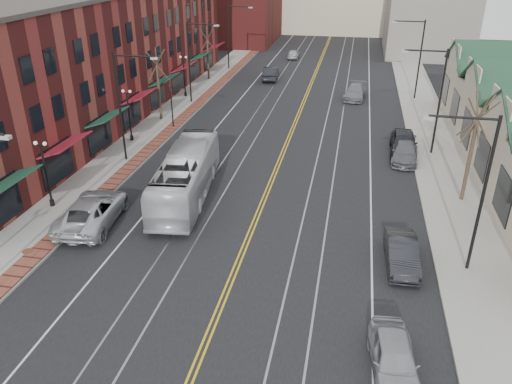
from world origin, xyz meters
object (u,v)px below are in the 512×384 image
at_px(parked_car_b, 402,253).
at_px(parked_car_c, 405,152).
at_px(parked_car_a, 394,359).
at_px(parked_suv, 92,211).
at_px(parked_car_d, 404,142).
at_px(transit_bus, 186,175).

height_order(parked_car_b, parked_car_c, parked_car_b).
bearing_deg(parked_car_a, parked_car_c, 79.80).
bearing_deg(parked_car_c, parked_suv, -139.61).
distance_m(parked_car_c, parked_car_d, 1.68).
height_order(transit_bus, parked_car_b, transit_bus).
height_order(parked_suv, parked_car_d, parked_suv).
distance_m(parked_suv, parked_car_c, 23.03).
distance_m(transit_bus, parked_suv, 6.21).
bearing_deg(parked_car_a, transit_bus, 128.71).
distance_m(parked_car_b, parked_car_d, 16.14).
height_order(parked_car_a, parked_car_d, parked_car_d).
height_order(parked_car_b, parked_car_d, parked_car_d).
xyz_separation_m(transit_bus, parked_car_b, (13.24, -5.28, -0.83)).
height_order(transit_bus, parked_car_d, transit_bus).
bearing_deg(parked_car_d, parked_car_c, -88.17).
bearing_deg(parked_car_a, parked_suv, 147.89).
height_order(transit_bus, parked_car_c, transit_bus).
bearing_deg(parked_car_b, transit_bus, 155.75).
relative_size(parked_car_a, parked_car_d, 0.86).
bearing_deg(transit_bus, parked_suv, 39.43).
xyz_separation_m(transit_bus, parked_car_a, (12.50, -12.84, -0.81)).
bearing_deg(parked_car_c, transit_bus, -143.14).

